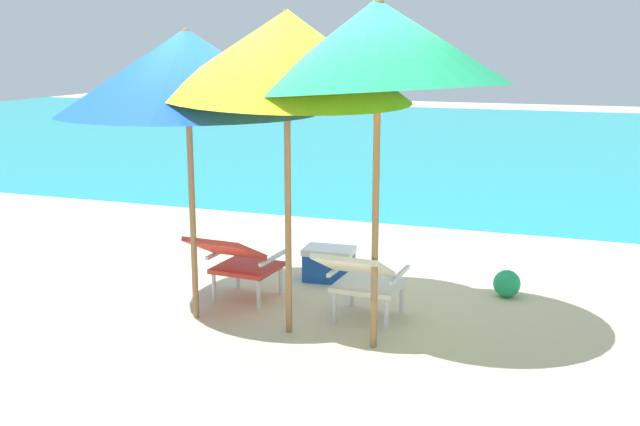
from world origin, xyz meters
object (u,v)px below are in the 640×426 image
lounge_chair_left (237,259)px  beach_umbrella_center (287,55)px  beach_umbrella_left (187,72)px  beach_ball (507,283)px  cooler_box (329,264)px  lounge_chair_right (362,276)px  beach_umbrella_right (378,46)px

lounge_chair_left → beach_umbrella_center: bearing=-34.7°
beach_umbrella_center → beach_umbrella_left: bearing=177.7°
lounge_chair_left → beach_umbrella_left: size_ratio=0.34×
beach_umbrella_left → beach_ball: beach_umbrella_left is taller
lounge_chair_left → cooler_box: size_ratio=1.85×
beach_umbrella_center → beach_ball: 2.89m
lounge_chair_right → beach_ball: (1.02, 1.09, -0.28)m
lounge_chair_right → beach_umbrella_left: (-1.33, -0.31, 1.59)m
lounge_chair_left → beach_ball: bearing=24.2°
lounge_chair_left → beach_umbrella_right: beach_umbrella_right is taller
beach_umbrella_center → cooler_box: 2.39m
beach_umbrella_right → beach_ball: bearing=61.5°
beach_ball → lounge_chair_right: bearing=-133.1°
lounge_chair_right → lounge_chair_left: bearing=174.3°
cooler_box → beach_ball: bearing=2.6°
lounge_chair_left → beach_ball: 2.40m
lounge_chair_left → lounge_chair_right: bearing=-5.7°
lounge_chair_left → lounge_chair_right: size_ratio=1.01×
beach_umbrella_left → lounge_chair_right: bearing=13.1°
beach_umbrella_left → beach_umbrella_right: (1.54, -0.09, 0.20)m
beach_umbrella_left → beach_umbrella_right: bearing=-3.5°
lounge_chair_right → beach_umbrella_left: beach_umbrella_left is taller
lounge_chair_left → cooler_box: lounge_chair_left is taller
lounge_chair_right → beach_umbrella_center: size_ratio=0.34×
beach_umbrella_right → cooler_box: beach_umbrella_right is taller
lounge_chair_left → beach_ball: (2.17, 0.98, -0.28)m
beach_umbrella_left → beach_ball: 3.32m
lounge_chair_right → beach_umbrella_right: beach_umbrella_right is taller
cooler_box → beach_umbrella_center: bearing=-84.2°
beach_umbrella_left → beach_umbrella_right: 1.55m
lounge_chair_left → beach_ball: size_ratio=3.72×
lounge_chair_right → beach_umbrella_left: bearing=-166.9°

